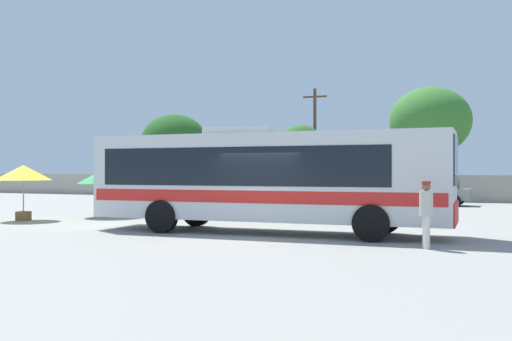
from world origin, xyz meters
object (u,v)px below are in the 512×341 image
object	(u,v)px
parked_car_second_red	(343,190)
roadside_tree_midleft	(301,144)
coach_bus_silver_red	(263,176)
parked_car_leftmost_silver	(247,190)
roadside_tree_midright	(430,121)
parked_car_third_grey	(435,192)
vendor_umbrella_secondary_yellow	(23,174)
vendor_umbrella_near_gate_green	(106,177)
utility_pole_near	(315,140)
attendant_by_bus_door	(426,210)
roadside_tree_left	(174,143)

from	to	relation	value
parked_car_second_red	roadside_tree_midleft	world-z (taller)	roadside_tree_midleft
coach_bus_silver_red	parked_car_leftmost_silver	size ratio (longest dim) A/B	2.68
parked_car_leftmost_silver	parked_car_second_red	distance (m)	6.27
parked_car_leftmost_silver	roadside_tree_midright	bearing A→B (deg)	37.45
parked_car_leftmost_silver	coach_bus_silver_red	bearing A→B (deg)	-63.88
coach_bus_silver_red	parked_car_third_grey	xyz separation A→B (m)	(3.14, 17.54, -1.01)
vendor_umbrella_secondary_yellow	parked_car_leftmost_silver	world-z (taller)	vendor_umbrella_secondary_yellow
vendor_umbrella_near_gate_green	parked_car_second_red	size ratio (longest dim) A/B	0.56
parked_car_leftmost_silver	utility_pole_near	size ratio (longest dim) A/B	0.53
attendant_by_bus_door	vendor_umbrella_near_gate_green	distance (m)	14.83
parked_car_third_grey	roadside_tree_left	distance (m)	23.96
parked_car_third_grey	utility_pole_near	bearing A→B (deg)	142.98
parked_car_third_grey	roadside_tree_left	xyz separation A→B (m)	(-22.27, 8.08, 3.56)
coach_bus_silver_red	parked_car_second_red	world-z (taller)	coach_bus_silver_red
roadside_tree_midleft	roadside_tree_midright	world-z (taller)	roadside_tree_midright
roadside_tree_midright	utility_pole_near	bearing A→B (deg)	-174.70
roadside_tree_left	parked_car_leftmost_silver	bearing A→B (deg)	-37.68
parked_car_second_red	roadside_tree_midright	distance (m)	9.98
parked_car_third_grey	roadside_tree_midright	bearing A→B (deg)	98.97
parked_car_second_red	parked_car_third_grey	xyz separation A→B (m)	(5.42, -0.13, -0.01)
vendor_umbrella_secondary_yellow	roadside_tree_midleft	bearing A→B (deg)	82.36
coach_bus_silver_red	parked_car_second_red	distance (m)	17.85
parked_car_third_grey	utility_pole_near	xyz separation A→B (m)	(-9.48, 7.15, 3.45)
parked_car_third_grey	utility_pole_near	world-z (taller)	utility_pole_near
parked_car_third_grey	roadside_tree_midleft	world-z (taller)	roadside_tree_midleft
vendor_umbrella_near_gate_green	parked_car_third_grey	xyz separation A→B (m)	(11.79, 14.40, -0.94)
parked_car_leftmost_silver	parked_car_second_red	size ratio (longest dim) A/B	1.01
parked_car_leftmost_silver	roadside_tree_left	distance (m)	13.84
vendor_umbrella_near_gate_green	coach_bus_silver_red	bearing A→B (deg)	-19.93
attendant_by_bus_door	roadside_tree_left	world-z (taller)	roadside_tree_left
parked_car_leftmost_silver	vendor_umbrella_secondary_yellow	bearing A→B (deg)	-96.48
attendant_by_bus_door	vendor_umbrella_near_gate_green	size ratio (longest dim) A/B	0.72
roadside_tree_left	parked_car_third_grey	bearing A→B (deg)	-19.94
utility_pole_near	parked_car_third_grey	bearing A→B (deg)	-37.02
parked_car_third_grey	vendor_umbrella_near_gate_green	bearing A→B (deg)	-129.31
utility_pole_near	roadside_tree_left	size ratio (longest dim) A/B	1.20
coach_bus_silver_red	vendor_umbrella_near_gate_green	size ratio (longest dim) A/B	4.83
vendor_umbrella_secondary_yellow	parked_car_third_grey	size ratio (longest dim) A/B	0.53
utility_pole_near	roadside_tree_left	xyz separation A→B (m)	(-12.79, 0.93, 0.12)
attendant_by_bus_door	vendor_umbrella_secondary_yellow	size ratio (longest dim) A/B	0.78
vendor_umbrella_near_gate_green	roadside_tree_left	size ratio (longest dim) A/B	0.35
parked_car_third_grey	vendor_umbrella_secondary_yellow	bearing A→B (deg)	-128.45
roadside_tree_left	roadside_tree_midright	distance (m)	21.05
attendant_by_bus_door	parked_car_leftmost_silver	bearing A→B (deg)	125.58
parked_car_second_red	parked_car_third_grey	distance (m)	5.42
attendant_by_bus_door	vendor_umbrella_near_gate_green	world-z (taller)	vendor_umbrella_near_gate_green
parked_car_leftmost_silver	roadside_tree_left	size ratio (longest dim) A/B	0.63
attendant_by_bus_door	vendor_umbrella_secondary_yellow	distance (m)	15.96
attendant_by_bus_door	roadside_tree_midleft	size ratio (longest dim) A/B	0.32
parked_car_leftmost_silver	utility_pole_near	xyz separation A→B (m)	(2.21, 7.24, 3.48)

